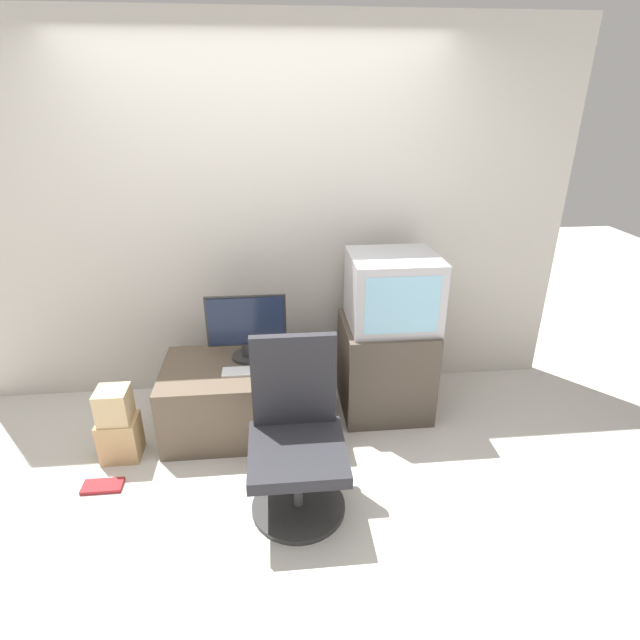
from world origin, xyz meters
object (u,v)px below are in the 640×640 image
at_px(office_chair, 296,441).
at_px(cardboard_box_lower, 120,438).
at_px(crt_tv, 393,291).
at_px(mouse, 284,367).
at_px(main_monitor, 247,327).
at_px(book, 103,486).
at_px(keyboard, 247,371).

relative_size(office_chair, cardboard_box_lower, 3.47).
height_order(crt_tv, office_chair, crt_tv).
bearing_deg(mouse, crt_tv, 16.36).
bearing_deg(main_monitor, book, -143.14).
xyz_separation_m(crt_tv, cardboard_box_lower, (-1.79, -0.39, -0.78)).
xyz_separation_m(mouse, cardboard_box_lower, (-1.05, -0.17, -0.36)).
relative_size(crt_tv, book, 2.52).
relative_size(office_chair, book, 4.19).
relative_size(keyboard, cardboard_box_lower, 1.16).
bearing_deg(office_chair, main_monitor, 108.31).
bearing_deg(keyboard, office_chair, -66.35).
distance_m(keyboard, book, 1.08).
bearing_deg(cardboard_box_lower, keyboard, 10.82).
bearing_deg(book, crt_tv, 20.19).
bearing_deg(book, keyboard, 27.20).
xyz_separation_m(main_monitor, cardboard_box_lower, (-0.81, -0.36, -0.56)).
bearing_deg(keyboard, main_monitor, 89.63).
height_order(mouse, crt_tv, crt_tv).
distance_m(main_monitor, crt_tv, 1.01).
xyz_separation_m(main_monitor, mouse, (0.24, -0.19, -0.21)).
xyz_separation_m(mouse, crt_tv, (0.74, 0.22, 0.42)).
bearing_deg(keyboard, cardboard_box_lower, -169.18).
xyz_separation_m(main_monitor, office_chair, (0.28, -0.84, -0.30)).
relative_size(mouse, crt_tv, 0.12).
bearing_deg(main_monitor, office_chair, -71.69).
xyz_separation_m(keyboard, cardboard_box_lower, (-0.81, -0.15, -0.35)).
distance_m(crt_tv, office_chair, 1.24).
relative_size(cardboard_box_lower, book, 1.21).
distance_m(cardboard_box_lower, book, 0.32).
bearing_deg(crt_tv, main_monitor, -178.06).
height_order(mouse, book, mouse).
distance_m(main_monitor, book, 1.28).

